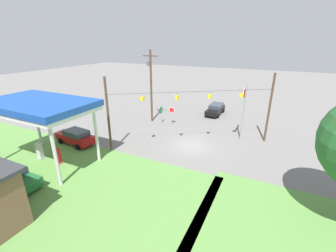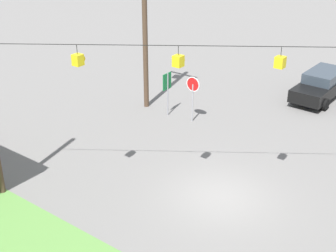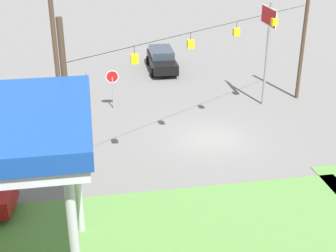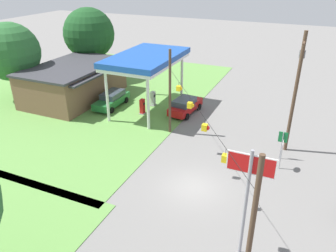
% 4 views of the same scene
% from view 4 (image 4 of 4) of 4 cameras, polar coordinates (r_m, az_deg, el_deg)
% --- Properties ---
extents(ground_plane, '(160.00, 160.00, 0.00)m').
position_cam_4_polar(ground_plane, '(23.77, 4.50, -10.56)').
color(ground_plane, slate).
extents(grass_verge_station_corner, '(36.00, 28.00, 0.04)m').
position_cam_4_polar(grass_verge_station_corner, '(42.45, -13.77, 5.82)').
color(grass_verge_station_corner, '#5B8E42').
rests_on(grass_verge_station_corner, ground).
extents(gas_station_canopy, '(9.92, 5.90, 6.09)m').
position_cam_4_polar(gas_station_canopy, '(34.28, -3.76, 11.45)').
color(gas_station_canopy, silver).
rests_on(gas_station_canopy, ground).
extents(gas_station_store, '(11.83, 8.06, 4.02)m').
position_cam_4_polar(gas_station_store, '(40.11, -16.01, 7.41)').
color(gas_station_store, brown).
rests_on(gas_station_store, ground).
extents(fuel_pump_near, '(0.71, 0.56, 1.65)m').
position_cam_4_polar(fuel_pump_near, '(34.73, -4.49, 3.32)').
color(fuel_pump_near, gray).
rests_on(fuel_pump_near, ground).
extents(fuel_pump_far, '(0.71, 0.56, 1.65)m').
position_cam_4_polar(fuel_pump_far, '(36.83, -2.64, 4.72)').
color(fuel_pump_far, gray).
rests_on(fuel_pump_far, ground).
extents(car_at_pumps_front, '(4.99, 2.46, 1.70)m').
position_cam_4_polar(car_at_pumps_front, '(34.82, 3.00, 3.61)').
color(car_at_pumps_front, '#AD1414').
rests_on(car_at_pumps_front, ground).
extents(car_at_pumps_rear, '(5.24, 2.21, 1.66)m').
position_cam_4_polar(car_at_pumps_rear, '(37.05, -9.75, 4.64)').
color(car_at_pumps_rear, '#1E602D').
rests_on(car_at_pumps_rear, ground).
extents(stop_sign_roadside, '(0.80, 0.08, 2.50)m').
position_cam_4_polar(stop_sign_roadside, '(26.20, 19.27, -3.65)').
color(stop_sign_roadside, '#99999E').
rests_on(stop_sign_roadside, ground).
extents(stop_sign_overhead, '(0.22, 2.37, 6.50)m').
position_cam_4_polar(stop_sign_overhead, '(16.67, 13.86, -9.44)').
color(stop_sign_overhead, gray).
rests_on(stop_sign_overhead, ground).
extents(route_sign, '(0.10, 0.70, 2.40)m').
position_cam_4_polar(route_sign, '(27.64, 19.33, -2.30)').
color(route_sign, gray).
rests_on(route_sign, ground).
extents(utility_pole_main, '(2.20, 0.44, 9.97)m').
position_cam_4_polar(utility_pole_main, '(27.76, 21.40, 6.22)').
color(utility_pole_main, '#4C3828').
rests_on(utility_pole_main, ground).
extents(signal_span_gantry, '(14.69, 10.24, 7.88)m').
position_cam_4_polar(signal_span_gantry, '(21.49, 4.93, -1.28)').
color(signal_span_gantry, '#4C3828').
rests_on(signal_span_gantry, ground).
extents(tree_behind_station, '(6.57, 6.57, 8.77)m').
position_cam_4_polar(tree_behind_station, '(41.86, -25.74, 11.55)').
color(tree_behind_station, '#4C3828').
rests_on(tree_behind_station, ground).
extents(tree_far_back, '(6.82, 6.82, 9.43)m').
position_cam_4_polar(tree_far_back, '(47.04, -13.59, 15.36)').
color(tree_far_back, '#4C3828').
rests_on(tree_far_back, ground).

